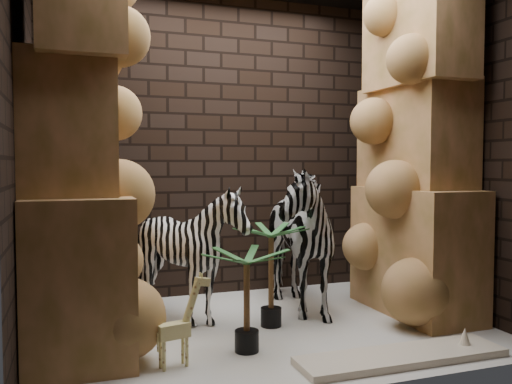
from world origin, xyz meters
name	(u,v)px	position (x,y,z in m)	size (l,w,h in m)	color
floor	(264,328)	(0.00, 0.00, 0.00)	(3.50, 3.50, 0.00)	beige
wall_back	(221,146)	(0.00, 1.25, 1.50)	(3.50, 3.50, 0.00)	black
wall_front	(341,131)	(0.00, -1.25, 1.50)	(3.50, 3.50, 0.00)	black
wall_left	(21,136)	(-1.75, 0.00, 1.50)	(3.00, 3.00, 0.00)	black
wall_right	(447,143)	(1.75, 0.00, 1.50)	(3.00, 3.00, 0.00)	black
rock_pillar_left	(76,137)	(-1.40, 0.00, 1.50)	(0.68, 1.30, 3.00)	tan
rock_pillar_right	(416,143)	(1.42, 0.00, 1.50)	(0.58, 1.25, 3.00)	tan
zebra_right	(287,226)	(0.38, 0.44, 0.76)	(0.69, 1.28, 1.52)	white
zebra_left	(190,261)	(-0.52, 0.34, 0.52)	(0.92, 1.15, 1.04)	white
giraffe_toy	(173,321)	(-0.83, -0.57, 0.31)	(0.31, 0.10, 0.61)	#E9DE8B
palm_front	(271,275)	(0.07, 0.04, 0.42)	(0.36, 0.36, 0.84)	#1A4727
palm_back	(247,300)	(-0.29, -0.45, 0.37)	(0.36, 0.36, 0.73)	#1A4727
surfboard	(402,356)	(0.64, -0.95, 0.03)	(1.47, 0.36, 0.05)	beige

